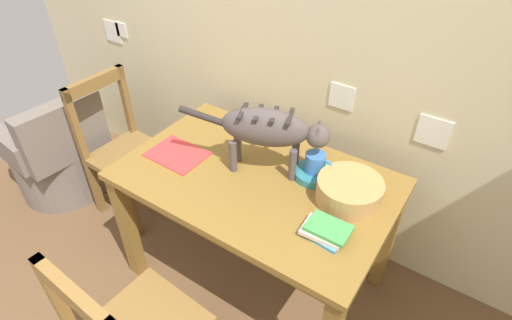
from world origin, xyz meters
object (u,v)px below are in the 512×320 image
Objects in this scene: coffee_mug at (316,163)px; wicker_armchair at (61,158)px; wooden_chair_near at (125,151)px; magazine at (177,154)px; cat at (269,130)px; wicker_basket at (349,190)px; book_stack at (326,231)px; saucer_bowl at (314,173)px; dining_table at (256,191)px.

coffee_mug is 0.18× the size of wicker_armchair.
coffee_mug is 1.33m from wooden_chair_near.
coffee_mug is at bearing 20.67° from magazine.
wicker_basket is at bearing 72.12° from cat.
cat is 2.30× the size of wicker_basket.
wooden_chair_near is (-1.47, 0.18, -0.32)m from book_stack.
cat is 4.77× the size of coffee_mug.
saucer_bowl is (0.21, 0.08, -0.22)m from cat.
wicker_basket is (0.20, -0.06, -0.03)m from coffee_mug.
saucer_bowl is at bearing 163.80° from wicker_basket.
wooden_chair_near is (-1.03, 0.03, -0.20)m from dining_table.
wooden_chair_near is (-1.05, -0.04, -0.53)m from cat.
wicker_armchair is at bearing -176.48° from magazine.
dining_table is at bearing -167.58° from wicker_basket.
magazine is at bearing -168.51° from wicker_basket.
wooden_chair_near is at bearing 178.19° from dining_table.
saucer_bowl is at bearing 97.61° from wooden_chair_near.
saucer_bowl is at bearing -75.37° from wicker_armchair.
dining_table is 1.67× the size of wicker_armchair.
coffee_mug is (0.23, 0.15, 0.18)m from dining_table.
cat reaches higher than magazine.
dining_table is at bearing -146.53° from coffee_mug.
book_stack is 0.21× the size of wooden_chair_near.
saucer_bowl reaches higher than wicker_armchair.
wicker_armchair is (-1.59, -0.20, -0.72)m from cat.
coffee_mug is 1.91m from wicker_armchair.
wicker_armchair is (-1.80, -0.28, -0.57)m from coffee_mug.
saucer_bowl is at bearing 33.85° from dining_table.
wicker_basket is at bearing -77.91° from wicker_armchair.
wooden_chair_near is at bearing -174.54° from coffee_mug.
dining_table is 1.05m from wooden_chair_near.
coffee_mug is (0.21, 0.08, -0.15)m from cat.
cat reaches higher than book_stack.
cat is 0.53m from magazine.
wicker_armchair is at bearing -173.71° from wicker_basket.
wicker_armchair is at bearing -175.43° from dining_table.
magazine is 1.23m from wicker_armchair.
wooden_chair_near reaches higher than coffee_mug.
dining_table is 4.50× the size of magazine.
magazine is (-0.66, -0.23, -0.02)m from saucer_bowl.
wooden_chair_near is (-0.60, 0.11, -0.30)m from magazine.
magazine is (-0.45, -0.16, -0.23)m from cat.
dining_table is 1.94× the size of cat.
magazine is 1.50× the size of book_stack.
cat is at bearing -77.00° from wicker_armchair.
magazine is 0.68m from wooden_chair_near.
wicker_basket is at bearing -16.20° from saucer_bowl.
wicker_basket is 0.31× the size of wooden_chair_near.
book_stack is (0.21, -0.30, -0.06)m from coffee_mug.
saucer_bowl reaches higher than dining_table.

